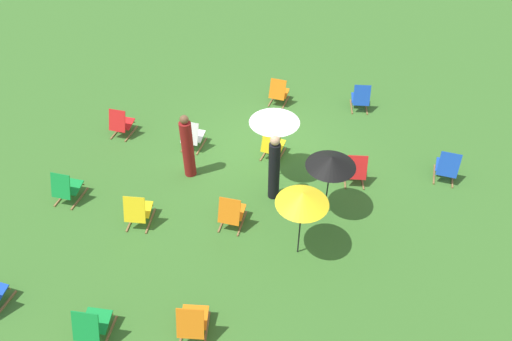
{
  "coord_description": "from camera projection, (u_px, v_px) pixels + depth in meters",
  "views": [
    {
      "loc": [
        -1.7,
        9.29,
        7.71
      ],
      "look_at": [
        0.0,
        1.2,
        0.5
      ],
      "focal_mm": 32.31,
      "sensor_mm": 36.0,
      "label": 1
    }
  ],
  "objects": [
    {
      "name": "deckchair_14",
      "position": [
        121.0,
        123.0,
        12.66
      ],
      "size": [
        0.52,
        0.79,
        0.83
      ],
      "rotation": [
        0.0,
        0.0,
        -0.06
      ],
      "color": "olive",
      "rests_on": "ground"
    },
    {
      "name": "person_0",
      "position": [
        188.0,
        148.0,
        11.09
      ],
      "size": [
        0.34,
        0.34,
        1.76
      ],
      "rotation": [
        0.0,
        0.0,
        1.39
      ],
      "color": "maroon",
      "rests_on": "ground"
    },
    {
      "name": "deckchair_5",
      "position": [
        361.0,
        98.0,
        13.63
      ],
      "size": [
        0.57,
        0.81,
        0.83
      ],
      "rotation": [
        0.0,
        0.0,
        0.13
      ],
      "color": "olive",
      "rests_on": "ground"
    },
    {
      "name": "deckchair_9",
      "position": [
        279.0,
        92.0,
        13.88
      ],
      "size": [
        0.57,
        0.81,
        0.83
      ],
      "rotation": [
        0.0,
        0.0,
        -0.12
      ],
      "color": "olive",
      "rests_on": "ground"
    },
    {
      "name": "deckchair_2",
      "position": [
        355.0,
        169.0,
        11.2
      ],
      "size": [
        0.57,
        0.82,
        0.83
      ],
      "rotation": [
        0.0,
        0.0,
        0.14
      ],
      "color": "olive",
      "rests_on": "ground"
    },
    {
      "name": "umbrella_2",
      "position": [
        303.0,
        198.0,
        8.71
      ],
      "size": [
        1.04,
        1.04,
        1.74
      ],
      "color": "black",
      "rests_on": "ground"
    },
    {
      "name": "deckchair_10",
      "position": [
        231.0,
        213.0,
        10.11
      ],
      "size": [
        0.51,
        0.78,
        0.83
      ],
      "rotation": [
        0.0,
        0.0,
        -0.04
      ],
      "color": "olive",
      "rests_on": "ground"
    },
    {
      "name": "ground_plane",
      "position": [
        265.0,
        156.0,
        12.18
      ],
      "size": [
        40.0,
        40.0,
        0.0
      ],
      "primitive_type": "plane",
      "color": "#386B28"
    },
    {
      "name": "deckchair_1",
      "position": [
        447.0,
        167.0,
        11.27
      ],
      "size": [
        0.56,
        0.81,
        0.83
      ],
      "rotation": [
        0.0,
        0.0,
        -0.11
      ],
      "color": "olive",
      "rests_on": "ground"
    },
    {
      "name": "umbrella_1",
      "position": [
        331.0,
        161.0,
        9.63
      ],
      "size": [
        1.08,
        1.08,
        1.65
      ],
      "color": "black",
      "rests_on": "ground"
    },
    {
      "name": "umbrella_0",
      "position": [
        275.0,
        118.0,
        10.42
      ],
      "size": [
        1.17,
        1.17,
        1.86
      ],
      "color": "black",
      "rests_on": "ground"
    },
    {
      "name": "deckchair_11",
      "position": [
        273.0,
        145.0,
        11.93
      ],
      "size": [
        0.6,
        0.83,
        0.83
      ],
      "rotation": [
        0.0,
        0.0,
        -0.18
      ],
      "color": "olive",
      "rests_on": "ground"
    },
    {
      "name": "person_1",
      "position": [
        274.0,
        169.0,
        10.47
      ],
      "size": [
        0.29,
        0.29,
        1.77
      ],
      "rotation": [
        0.0,
        0.0,
        0.1
      ],
      "color": "black",
      "rests_on": "ground"
    },
    {
      "name": "deckchair_7",
      "position": [
        92.0,
        326.0,
        8.06
      ],
      "size": [
        0.52,
        0.79,
        0.83
      ],
      "rotation": [
        0.0,
        0.0,
        0.06
      ],
      "color": "olive",
      "rests_on": "ground"
    },
    {
      "name": "deckchair_6",
      "position": [
        193.0,
        322.0,
        8.11
      ],
      "size": [
        0.58,
        0.82,
        0.83
      ],
      "rotation": [
        0.0,
        0.0,
        0.14
      ],
      "color": "olive",
      "rests_on": "ground"
    },
    {
      "name": "deckchair_8",
      "position": [
        66.0,
        188.0,
        10.71
      ],
      "size": [
        0.5,
        0.78,
        0.83
      ],
      "rotation": [
        0.0,
        0.0,
        -0.04
      ],
      "color": "olive",
      "rests_on": "ground"
    },
    {
      "name": "deckchair_13",
      "position": [
        192.0,
        136.0,
        12.23
      ],
      "size": [
        0.53,
        0.79,
        0.83
      ],
      "rotation": [
        0.0,
        0.0,
        -0.07
      ],
      "color": "olive",
      "rests_on": "ground"
    },
    {
      "name": "deckchair_4",
      "position": [
        138.0,
        211.0,
        10.15
      ],
      "size": [
        0.55,
        0.8,
        0.83
      ],
      "rotation": [
        0.0,
        0.0,
        0.1
      ],
      "color": "olive",
      "rests_on": "ground"
    }
  ]
}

